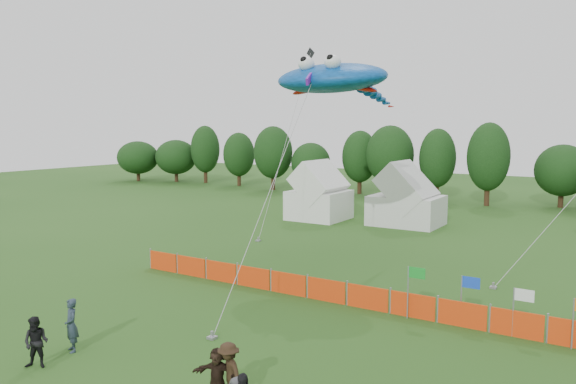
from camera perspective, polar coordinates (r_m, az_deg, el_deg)
The scene contains 12 objects.
ground at distance 18.79m, azimuth -10.35°, elevation -17.84°, with size 160.00×160.00×0.00m, color #234C16.
treeline at distance 58.39m, azimuth 22.37°, elevation 2.69°, with size 104.57×8.78×8.36m.
tent_left at distance 46.95m, azimuth 3.18°, elevation -0.37°, with size 4.45×4.45×3.93m.
tent_right at distance 45.10m, azimuth 11.95°, elevation -0.88°, with size 5.39×4.32×3.81m.
barrier_fence at distance 25.41m, azimuth 3.88°, elevation -9.93°, with size 21.90×0.06×1.00m.
flag_row at distance 22.83m, azimuth 19.67°, elevation -10.07°, with size 6.73×0.58×2.16m.
spectator_a at distance 21.28m, azimuth -21.15°, elevation -12.51°, with size 0.68×0.45×1.86m, color #273341.
spectator_b at distance 20.40m, azimuth -24.21°, elevation -13.77°, with size 0.82×0.64×1.69m, color black.
spectator_c at distance 16.67m, azimuth -6.05°, elevation -17.78°, with size 1.13×0.65×1.75m, color black.
spectator_f at distance 16.92m, azimuth -7.23°, elevation -17.84°, with size 1.41×0.45×1.52m, color black.
stingray_kite at distance 31.21m, azimuth 4.88°, elevation 11.35°, with size 6.29×20.33×11.46m.
small_kite_dark at distance 41.26m, azimuth 0.17°, elevation 6.52°, with size 1.05×8.07×13.79m.
Camera 1 is at (11.71, -12.47, 7.78)m, focal length 35.00 mm.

